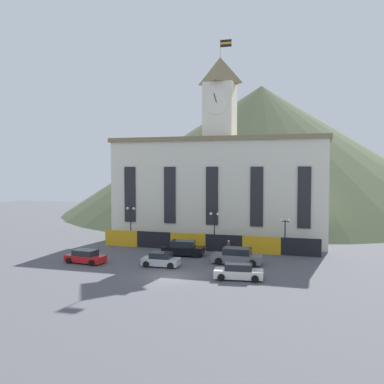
# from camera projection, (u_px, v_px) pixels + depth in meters

# --- Properties ---
(ground_plane) EXTENTS (160.00, 160.00, 0.00)m
(ground_plane) POSITION_uv_depth(u_px,v_px,m) (170.00, 277.00, 40.54)
(ground_plane) COLOR #4C4C51
(civic_building) EXTENTS (30.05, 9.72, 28.29)m
(civic_building) POSITION_uv_depth(u_px,v_px,m) (220.00, 185.00, 60.67)
(civic_building) COLOR silver
(civic_building) RESTS_ON ground
(banner_fence) EXTENTS (27.79, 0.12, 2.12)m
(banner_fence) POSITION_uv_depth(u_px,v_px,m) (206.00, 242.00, 53.42)
(banner_fence) COLOR gold
(banner_fence) RESTS_ON ground
(hillside_backdrop) EXTENTS (93.74, 93.74, 30.36)m
(hillside_backdrop) POSITION_uv_depth(u_px,v_px,m) (261.00, 149.00, 103.83)
(hillside_backdrop) COLOR #424C33
(hillside_backdrop) RESTS_ON ground
(street_lamp_far_right) EXTENTS (1.26, 0.36, 5.18)m
(street_lamp_far_right) POSITION_uv_depth(u_px,v_px,m) (131.00, 218.00, 56.83)
(street_lamp_far_right) COLOR black
(street_lamp_far_right) RESTS_ON ground
(street_lamp_center) EXTENTS (1.26, 0.36, 4.79)m
(street_lamp_center) POSITION_uv_depth(u_px,v_px,m) (214.00, 223.00, 53.61)
(street_lamp_center) COLOR black
(street_lamp_center) RESTS_ON ground
(street_lamp_far_left) EXTENTS (1.26, 0.36, 4.31)m
(street_lamp_far_left) POSITION_uv_depth(u_px,v_px,m) (285.00, 228.00, 51.17)
(street_lamp_far_left) COLOR black
(street_lamp_far_left) RESTS_ON ground
(car_white_taxi) EXTENTS (4.68, 2.54, 1.50)m
(car_white_taxi) POSITION_uv_depth(u_px,v_px,m) (239.00, 272.00, 39.61)
(car_white_taxi) COLOR white
(car_white_taxi) RESTS_ON ground
(car_silver_hatch) EXTENTS (3.95, 2.10, 1.50)m
(car_silver_hatch) POSITION_uv_depth(u_px,v_px,m) (161.00, 260.00, 44.86)
(car_silver_hatch) COLOR #B7B7BC
(car_silver_hatch) RESTS_ON ground
(car_black_suv) EXTENTS (5.09, 2.79, 1.80)m
(car_black_suv) POSITION_uv_depth(u_px,v_px,m) (183.00, 249.00, 50.46)
(car_black_suv) COLOR black
(car_black_suv) RESTS_ON ground
(car_gray_pickup) EXTENTS (5.33, 2.43, 1.75)m
(car_gray_pickup) POSITION_uv_depth(u_px,v_px,m) (237.00, 257.00, 46.01)
(car_gray_pickup) COLOR slate
(car_gray_pickup) RESTS_ON ground
(car_red_sedan) EXTENTS (4.57, 2.51, 1.45)m
(car_red_sedan) POSITION_uv_depth(u_px,v_px,m) (85.00, 257.00, 46.52)
(car_red_sedan) COLOR red
(car_red_sedan) RESTS_ON ground
(pedestrian) EXTENTS (0.42, 0.42, 1.70)m
(pedestrian) POSITION_uv_depth(u_px,v_px,m) (229.00, 247.00, 51.31)
(pedestrian) COLOR brown
(pedestrian) RESTS_ON ground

